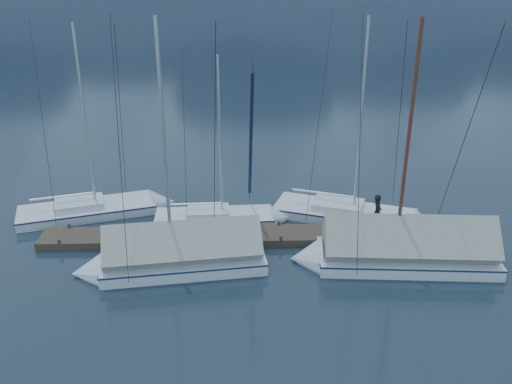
# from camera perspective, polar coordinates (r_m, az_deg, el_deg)

# --- Properties ---
(ground) EXTENTS (1000.00, 1000.00, 0.00)m
(ground) POSITION_cam_1_polar(r_m,az_deg,el_deg) (21.27, 0.17, -7.59)
(ground) COLOR black
(ground) RESTS_ON ground
(dock) EXTENTS (18.00, 1.50, 0.54)m
(dock) POSITION_cam_1_polar(r_m,az_deg,el_deg) (22.96, 0.00, -4.80)
(dock) COLOR #382D23
(dock) RESTS_ON ground
(mooring_posts) EXTENTS (15.12, 1.52, 0.35)m
(mooring_posts) POSITION_cam_1_polar(r_m,az_deg,el_deg) (22.84, -1.26, -4.29)
(mooring_posts) COLOR #382D23
(mooring_posts) RESTS_ON ground
(sailboat_open_left) EXTENTS (7.41, 3.95, 9.44)m
(sailboat_open_left) POSITION_cam_1_polar(r_m,az_deg,el_deg) (26.34, -15.36, -1.72)
(sailboat_open_left) COLOR silver
(sailboat_open_left) RESTS_ON ground
(sailboat_open_mid) EXTENTS (6.25, 2.66, 8.18)m
(sailboat_open_mid) POSITION_cam_1_polar(r_m,az_deg,el_deg) (24.55, -2.57, -2.80)
(sailboat_open_mid) COLOR silver
(sailboat_open_mid) RESTS_ON ground
(sailboat_open_right) EXTENTS (7.67, 4.52, 9.80)m
(sailboat_open_right) POSITION_cam_1_polar(r_m,az_deg,el_deg) (25.02, 11.38, -2.67)
(sailboat_open_right) COLOR silver
(sailboat_open_right) RESTS_ON ground
(sailboat_covered_near) EXTENTS (8.05, 3.40, 10.25)m
(sailboat_covered_near) POSITION_cam_1_polar(r_m,az_deg,el_deg) (21.69, 14.03, -6.14)
(sailboat_covered_near) COLOR white
(sailboat_covered_near) RESTS_ON ground
(sailboat_covered_far) EXTENTS (7.50, 3.29, 10.21)m
(sailboat_covered_far) POSITION_cam_1_polar(r_m,az_deg,el_deg) (20.97, -9.21, -6.82)
(sailboat_covered_far) COLOR white
(sailboat_covered_far) RESTS_ON ground
(person) EXTENTS (0.42, 0.60, 1.57)m
(person) POSITION_cam_1_polar(r_m,az_deg,el_deg) (23.42, 12.66, -2.05)
(person) COLOR black
(person) RESTS_ON dock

